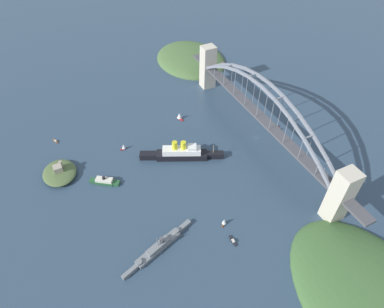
% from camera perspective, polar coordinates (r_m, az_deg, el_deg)
% --- Properties ---
extents(ground_plane, '(1400.00, 1400.00, 0.00)m').
position_cam_1_polar(ground_plane, '(371.56, 10.99, 2.80)').
color(ground_plane, '#2D4256').
extents(harbor_arch_bridge, '(294.40, 16.61, 68.92)m').
position_cam_1_polar(harbor_arch_bridge, '(352.78, 11.65, 6.48)').
color(harbor_arch_bridge, beige).
rests_on(harbor_arch_bridge, ground).
extents(headland_east_shore, '(119.45, 96.32, 22.95)m').
position_cam_1_polar(headland_east_shore, '(508.77, 0.01, 15.91)').
color(headland_east_shore, '#476638').
rests_on(headland_east_shore, ground).
extents(ocean_liner, '(43.03, 80.99, 21.51)m').
position_cam_1_polar(ocean_liner, '(337.75, -1.86, 0.13)').
color(ocean_liner, black).
rests_on(ocean_liner, ground).
extents(naval_cruiser, '(27.15, 68.32, 16.26)m').
position_cam_1_polar(naval_cruiser, '(276.43, -5.75, -15.64)').
color(naval_cruiser, slate).
rests_on(naval_cruiser, ground).
extents(harbor_ferry_steamer, '(21.13, 27.19, 7.96)m').
position_cam_1_polar(harbor_ferry_steamer, '(327.28, -14.82, -4.54)').
color(harbor_ferry_steamer, '#23512D').
rests_on(harbor_ferry_steamer, ground).
extents(fort_island_mid_harbor, '(37.39, 31.76, 12.94)m').
position_cam_1_polar(fort_island_mid_harbor, '(347.33, -21.89, -2.97)').
color(fort_island_mid_harbor, '#4C6038').
rests_on(fort_island_mid_harbor, ground).
extents(seaplane_taxiing_near_bridge, '(8.71, 8.65, 4.89)m').
position_cam_1_polar(seaplane_taxiing_near_bridge, '(385.36, 14.27, 4.28)').
color(seaplane_taxiing_near_bridge, '#B7B7B2').
rests_on(seaplane_taxiing_near_bridge, ground).
extents(small_boat_0, '(9.75, 5.08, 1.90)m').
position_cam_1_polar(small_boat_0, '(389.10, -22.50, 2.09)').
color(small_boat_0, brown).
rests_on(small_boat_0, ground).
extents(small_boat_1, '(10.77, 2.40, 2.39)m').
position_cam_1_polar(small_boat_1, '(282.06, 7.06, -14.65)').
color(small_boat_1, black).
rests_on(small_boat_1, ground).
extents(small_boat_2, '(3.83, 6.85, 7.64)m').
position_cam_1_polar(small_boat_2, '(356.04, -11.73, 1.26)').
color(small_boat_2, '#B2231E').
rests_on(small_boat_2, ground).
extents(small_boat_3, '(5.42, 6.16, 7.59)m').
position_cam_1_polar(small_boat_3, '(288.19, 5.56, -11.54)').
color(small_boat_3, brown).
rests_on(small_boat_3, ground).
extents(small_boat_4, '(9.96, 6.86, 9.05)m').
position_cam_1_polar(small_boat_4, '(388.24, -2.17, 6.58)').
color(small_boat_4, '#B2231E').
rests_on(small_boat_4, ground).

